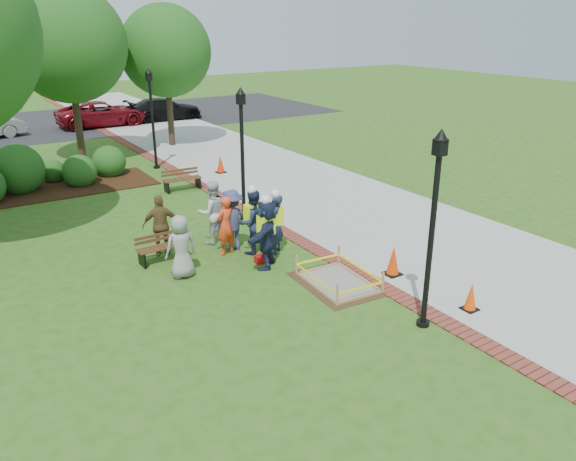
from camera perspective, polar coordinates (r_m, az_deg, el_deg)
ground at (r=13.90m, az=0.96°, el=-5.74°), size 100.00×100.00×0.00m
sidewalk at (r=24.37m, az=-2.37°, el=6.09°), size 6.00×60.00×0.02m
brick_edging at (r=22.95m, az=-9.39°, el=4.89°), size 0.50×60.00×0.03m
mulch_bed at (r=23.49m, az=-22.08°, el=4.01°), size 7.00×3.00×0.05m
parking_lot at (r=38.45m, az=-22.41°, el=10.04°), size 36.00×12.00×0.01m
wet_concrete_pad at (r=14.01m, az=5.11°, el=-4.53°), size 1.86×2.42×0.55m
bench_near at (r=15.60m, az=-12.58°, el=-2.23°), size 1.39×0.50×0.75m
bench_far at (r=21.90m, az=-10.68°, el=4.68°), size 1.48×0.56×0.79m
cone_front at (r=13.36m, az=18.09°, el=-6.48°), size 0.34×0.34×0.67m
cone_back at (r=14.60m, az=10.64°, el=-3.08°), size 0.41×0.41×0.81m
cone_far at (r=24.12m, az=-6.88°, el=6.71°), size 0.40×0.40×0.79m
toolbox at (r=15.21m, az=-2.61°, el=-2.89°), size 0.45×0.30×0.21m
lamp_near at (r=11.60m, az=14.54°, el=1.33°), size 0.28×0.28×4.26m
lamp_mid at (r=17.76m, az=-4.69°, el=8.63°), size 0.28×0.28×4.26m
lamp_far at (r=24.99m, az=-13.67°, el=11.69°), size 0.28×0.28×4.26m
tree_back at (r=26.92m, az=-21.48°, el=17.22°), size 4.99×4.99×7.65m
tree_right at (r=29.42m, az=-12.34°, el=17.37°), size 4.46×4.46×6.89m
shrub_b at (r=23.75m, az=-25.48°, el=3.62°), size 1.97×1.97×1.97m
shrub_c at (r=23.70m, az=-20.25°, el=4.34°), size 1.32×1.32×1.32m
shrub_d at (r=24.76m, az=-17.58°, el=5.34°), size 1.37×1.37×1.37m
shrub_e at (r=24.65m, az=-22.61°, el=4.63°), size 0.95×0.95×0.95m
casual_person_a at (r=14.36m, az=-10.82°, el=-1.63°), size 0.54×0.36×1.64m
casual_person_b at (r=15.57m, az=-6.37°, el=0.49°), size 0.61×0.47×1.67m
casual_person_c at (r=16.36m, az=-7.67°, el=1.83°), size 0.63×0.44×1.88m
casual_person_d at (r=15.79m, az=-12.74°, el=0.51°), size 0.64×0.52×1.74m
casual_person_e at (r=15.82m, az=-5.70°, el=1.03°), size 0.58×0.39×1.77m
hivis_worker_a at (r=14.64m, az=-2.24°, el=-0.15°), size 0.68×0.68×1.98m
hivis_worker_b at (r=15.53m, az=-1.29°, el=0.89°), size 0.64×0.63×1.85m
hivis_worker_c at (r=15.53m, az=-3.64°, el=1.07°), size 0.59×0.38×1.97m
parked_car_c at (r=36.60m, az=-18.22°, el=10.07°), size 2.20×4.97×1.61m
parked_car_d at (r=37.72m, az=-12.38°, el=10.92°), size 2.05×4.66×1.51m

